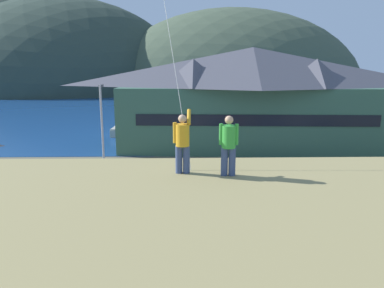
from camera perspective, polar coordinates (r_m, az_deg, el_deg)
ground_plane at (r=19.68m, az=-4.29°, el=-14.98°), size 600.00×600.00×0.00m
parking_lot_pad at (r=24.21m, az=-3.70°, el=-9.42°), size 40.00×20.00×0.10m
bay_water at (r=77.98m, az=-2.11°, el=5.77°), size 360.00×84.00×0.03m
far_hill_east_peak at (r=136.87m, az=-18.58°, el=8.00°), size 84.50×75.48×60.22m
far_hill_center_saddle at (r=127.31m, az=6.08°, el=8.28°), size 84.08×69.45×52.35m
harbor_lodge at (r=40.06m, az=9.19°, el=7.34°), size 29.52×11.33×10.59m
storage_shed_waterside at (r=38.97m, az=-4.95°, el=2.11°), size 5.29×4.97×4.05m
wharf_dock at (r=52.22m, az=-6.31°, el=2.76°), size 3.20×13.10×0.70m
moored_boat_wharfside at (r=48.97m, az=-10.53°, el=2.43°), size 2.41×6.19×2.16m
moored_boat_outer_mooring at (r=49.64m, az=-2.31°, el=2.76°), size 3.14×8.33×2.16m
moored_boat_inner_slip at (r=51.03m, az=-10.05°, el=2.84°), size 2.14×5.66×2.16m
parked_car_front_row_red at (r=21.63m, az=25.22°, el=-10.49°), size 4.25×2.16×1.82m
parked_car_lone_by_shed at (r=27.84m, az=19.62°, el=-4.99°), size 4.24×2.14×1.82m
parked_car_back_row_right at (r=26.08m, az=-11.65°, el=-5.67°), size 4.35×2.35×1.82m
parked_car_mid_row_near at (r=20.83m, az=12.70°, el=-10.43°), size 4.31×2.28×1.82m
parked_car_mid_row_far at (r=26.48m, az=6.68°, el=-5.21°), size 4.20×2.06×1.82m
parked_car_back_row_left at (r=21.03m, az=-17.94°, el=-10.53°), size 4.29×2.23×1.82m
parking_light_pole at (r=29.07m, az=-13.63°, el=2.69°), size 0.24×0.78×7.33m
person_kite_flyer at (r=10.77m, az=-1.47°, el=0.39°), size 0.53×0.65×1.86m
person_companion at (r=10.59m, az=5.64°, el=0.03°), size 0.55×0.40×1.74m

